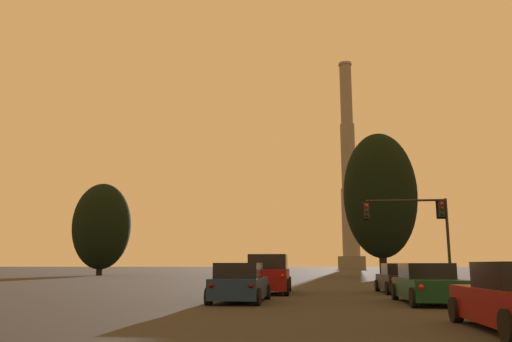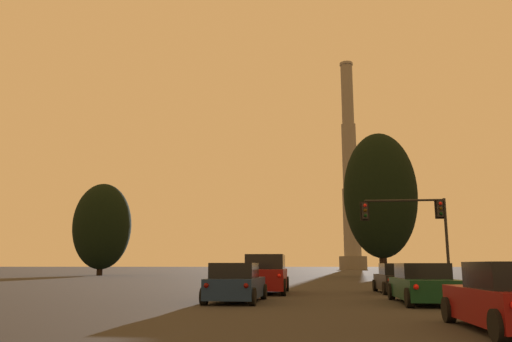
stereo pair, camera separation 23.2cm
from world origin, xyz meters
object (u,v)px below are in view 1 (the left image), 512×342
sedan_right_lane_second (428,284)px  hatchback_right_lane_front (400,279)px  hatchback_left_lane_second (240,284)px  traffic_light_overhead_right (418,219)px  suv_left_lane_front (269,274)px  smokestack (349,185)px

sedan_right_lane_second → hatchback_right_lane_front: bearing=88.9°
sedan_right_lane_second → hatchback_left_lane_second: size_ratio=1.14×
sedan_right_lane_second → hatchback_right_lane_front: hatchback_right_lane_front is taller
sedan_right_lane_second → hatchback_left_lane_second: hatchback_left_lane_second is taller
traffic_light_overhead_right → suv_left_lane_front: bearing=-138.3°
hatchback_right_lane_front → traffic_light_overhead_right: (2.56, 7.18, 3.58)m
suv_left_lane_front → hatchback_right_lane_front: 6.45m
sedan_right_lane_second → smokestack: bearing=86.8°
sedan_right_lane_second → smokestack: size_ratio=0.08×
traffic_light_overhead_right → smokestack: smokestack is taller
hatchback_left_lane_second → suv_left_lane_front: bearing=85.7°
traffic_light_overhead_right → hatchback_left_lane_second: bearing=-124.5°
suv_left_lane_front → hatchback_left_lane_second: 5.95m
suv_left_lane_front → traffic_light_overhead_right: bearing=41.1°
suv_left_lane_front → sedan_right_lane_second: bearing=-43.5°
suv_left_lane_front → smokestack: size_ratio=0.08×
traffic_light_overhead_right → smokestack: 109.46m
hatchback_left_lane_second → traffic_light_overhead_right: (9.55, 13.90, 3.58)m
hatchback_right_lane_front → hatchback_left_lane_second: (-6.99, -6.72, 0.00)m
hatchback_left_lane_second → smokestack: size_ratio=0.07×
hatchback_right_lane_front → smokestack: smokestack is taller
hatchback_right_lane_front → traffic_light_overhead_right: 8.42m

